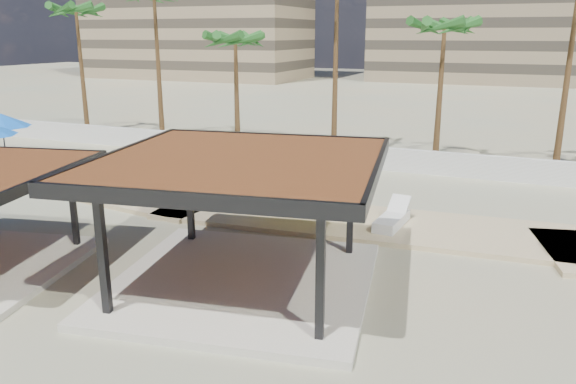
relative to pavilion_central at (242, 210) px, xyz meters
name	(u,v)px	position (x,y,z in m)	size (l,w,h in m)	color
ground	(224,292)	(-0.28, -0.60, -2.25)	(200.00, 200.00, 0.00)	tan
promenade	(366,218)	(1.72, 7.06, -2.19)	(44.45, 7.97, 0.24)	#C6B284
boundary_wall	(371,158)	(-0.28, 15.40, -1.65)	(56.00, 0.30, 1.20)	silver
pavilion_central	(242,210)	(0.00, 0.00, 0.00)	(8.52, 8.52, 3.77)	beige
umbrella_a	(1,120)	(-18.78, 8.60, 0.21)	(3.51, 3.51, 2.65)	beige
umbrella_b	(306,160)	(-0.48, 6.19, 0.12)	(3.18, 3.18, 2.54)	beige
lounger_a	(154,180)	(-8.52, 7.69, -1.86)	(0.82, 2.30, 0.86)	white
lounger_b	(392,220)	(2.88, 6.27, -1.86)	(0.95, 2.38, 0.88)	white
palm_a	(76,15)	(-21.28, 17.70, 5.83)	(3.00, 3.00, 9.24)	brown
palm_b	(154,2)	(-15.28, 18.10, 6.61)	(3.00, 3.00, 10.07)	brown
palm_c	(235,44)	(-9.28, 17.50, 4.10)	(3.00, 3.00, 7.41)	brown
palm_e	(444,31)	(2.72, 17.80, 4.78)	(3.00, 3.00, 8.12)	brown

